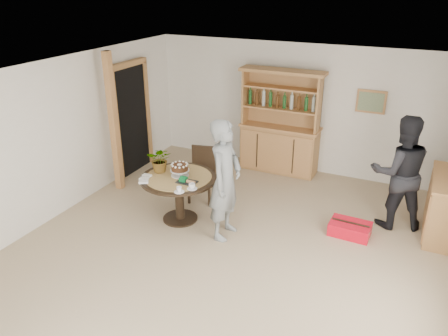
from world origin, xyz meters
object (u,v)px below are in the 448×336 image
(sideboard, at_px, (447,207))
(dining_chair, at_px, (202,170))
(hutch, at_px, (280,138))
(adult_person, at_px, (400,172))
(red_suitcase, at_px, (350,229))
(dining_table, at_px, (179,186))
(teen_boy, at_px, (225,180))

(sideboard, relative_size, dining_chair, 1.33)
(sideboard, bearing_deg, hutch, 157.79)
(hutch, height_order, dining_chair, hutch)
(adult_person, bearing_deg, red_suitcase, 27.93)
(hutch, bearing_deg, dining_table, -107.35)
(dining_table, height_order, dining_chair, dining_chair)
(dining_chair, xyz_separation_m, red_suitcase, (2.59, -0.13, -0.43))
(sideboard, relative_size, red_suitcase, 2.05)
(dining_table, xyz_separation_m, dining_chair, (-0.02, 0.83, -0.07))
(dining_chair, relative_size, adult_person, 0.52)
(teen_boy, bearing_deg, red_suitcase, -65.23)
(hutch, height_order, teen_boy, hutch)
(hutch, distance_m, teen_boy, 2.67)
(sideboard, bearing_deg, red_suitcase, -153.93)
(teen_boy, height_order, adult_person, teen_boy)
(dining_table, relative_size, adult_person, 0.67)
(teen_boy, bearing_deg, dining_chair, 42.95)
(dining_table, bearing_deg, hutch, 72.65)
(dining_chair, distance_m, red_suitcase, 2.63)
(hutch, xyz_separation_m, dining_chair, (-0.82, -1.73, -0.15))
(sideboard, height_order, dining_chair, dining_chair)
(hutch, bearing_deg, adult_person, -28.73)
(sideboard, distance_m, adult_person, 0.84)
(dining_table, xyz_separation_m, teen_boy, (0.85, -0.10, 0.31))
(adult_person, bearing_deg, teen_boy, 11.84)
(hutch, height_order, adult_person, hutch)
(adult_person, bearing_deg, hutch, -48.51)
(dining_chair, bearing_deg, dining_table, -102.06)
(sideboard, bearing_deg, dining_chair, -172.71)
(sideboard, distance_m, dining_table, 4.06)
(dining_table, distance_m, red_suitcase, 2.72)
(sideboard, distance_m, red_suitcase, 1.46)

